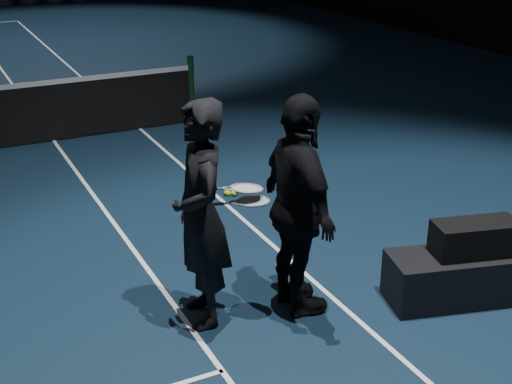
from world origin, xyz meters
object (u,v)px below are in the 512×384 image
player_a (201,215)px  tennis_balls (230,191)px  racket_bag (475,238)px  racket_lower (253,201)px  player_bench (470,275)px  player_b (299,208)px  racket_upper (247,188)px

player_a → tennis_balls: (0.25, -0.06, 0.20)m
racket_bag → player_a: 2.51m
player_a → racket_lower: (0.43, -0.12, 0.09)m
player_bench → racket_lower: (-1.92, 0.66, 0.86)m
player_b → racket_upper: player_b is taller
player_a → racket_upper: size_ratio=2.95×
racket_lower → racket_upper: (-0.04, 0.05, 0.11)m
player_b → racket_lower: size_ratio=2.95×
player_bench → racket_lower: bearing=175.8°
player_bench → tennis_balls: (-2.11, 0.72, 0.97)m
player_bench → tennis_balls: size_ratio=12.93×
player_b → racket_upper: size_ratio=2.95×
player_a → racket_lower: 0.46m
tennis_balls → racket_lower: bearing=-17.3°
racket_upper → tennis_balls: 0.15m
racket_bag → player_bench: bearing=0.0°
player_bench → racket_upper: racket_upper is taller
player_bench → tennis_balls: tennis_balls is taller
player_bench → player_a: player_a is taller
player_bench → player_a: (-2.35, 0.79, 0.77)m
player_b → tennis_balls: bearing=77.5°
racket_lower → racket_upper: bearing=141.3°
racket_bag → player_b: bearing=175.0°
player_a → tennis_balls: bearing=83.7°
racket_bag → tennis_balls: bearing=175.9°
player_b → tennis_balls: player_b is taller
player_a → racket_lower: bearing=82.6°
player_bench → player_a: bearing=176.4°
player_a → tennis_balls: player_a is taller
racket_lower → racket_upper: 0.12m
racket_upper → tennis_balls: tennis_balls is taller
player_a → racket_lower: size_ratio=2.95×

